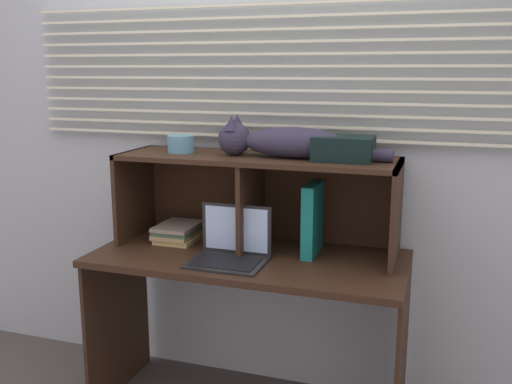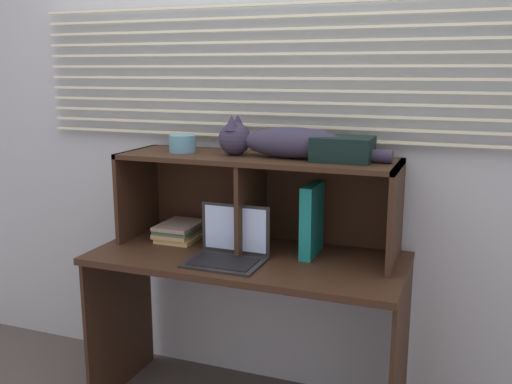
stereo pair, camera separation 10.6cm
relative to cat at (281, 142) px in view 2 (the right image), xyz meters
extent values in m
cube|color=#ACB8BC|center=(-0.12, 0.24, -0.01)|extent=(4.40, 0.04, 2.50)
cube|color=beige|center=(-0.12, 0.19, -0.01)|extent=(2.44, 0.02, 0.01)
cube|color=beige|center=(-0.12, 0.19, 0.05)|extent=(2.44, 0.02, 0.01)
cube|color=beige|center=(-0.12, 0.19, 0.10)|extent=(2.44, 0.02, 0.01)
cube|color=beige|center=(-0.12, 0.19, 0.16)|extent=(2.44, 0.02, 0.01)
cube|color=beige|center=(-0.12, 0.19, 0.21)|extent=(2.44, 0.02, 0.01)
cube|color=beige|center=(-0.12, 0.19, 0.27)|extent=(2.44, 0.02, 0.01)
cube|color=beige|center=(-0.12, 0.19, 0.32)|extent=(2.44, 0.02, 0.01)
cube|color=beige|center=(-0.12, 0.19, 0.38)|extent=(2.44, 0.02, 0.01)
cube|color=beige|center=(-0.12, 0.19, 0.43)|extent=(2.44, 0.02, 0.01)
cube|color=beige|center=(-0.12, 0.19, 0.48)|extent=(2.44, 0.02, 0.01)
cube|color=beige|center=(-0.12, 0.19, 0.54)|extent=(2.44, 0.02, 0.01)
cube|color=beige|center=(-0.12, 0.19, 0.59)|extent=(2.44, 0.02, 0.01)
cube|color=#332014|center=(-0.12, -0.11, -0.51)|extent=(1.37, 0.62, 0.03)
cube|color=#332014|center=(-0.79, -0.11, -0.89)|extent=(0.02, 0.56, 0.74)
cube|color=#332014|center=(0.56, -0.11, -0.89)|extent=(0.02, 0.56, 0.74)
cube|color=#332014|center=(-0.12, 0.00, -0.08)|extent=(1.26, 0.38, 0.02)
cube|color=#332014|center=(-0.73, 0.00, -0.28)|extent=(0.02, 0.38, 0.43)
cube|color=#332014|center=(0.50, 0.00, -0.28)|extent=(0.02, 0.38, 0.43)
cube|color=#332014|center=(-0.14, 0.00, -0.29)|extent=(0.02, 0.36, 0.40)
cube|color=#362012|center=(-0.12, 0.18, -0.28)|extent=(1.26, 0.01, 0.43)
ellipsoid|color=#2D2B3E|center=(0.06, 0.00, 0.00)|extent=(0.46, 0.16, 0.13)
sphere|color=#2D2B3E|center=(-0.22, 0.00, 0.00)|extent=(0.15, 0.15, 0.15)
cone|color=#312943|center=(-0.22, -0.04, 0.08)|extent=(0.07, 0.07, 0.07)
cone|color=#2F273B|center=(-0.22, 0.04, 0.08)|extent=(0.07, 0.07, 0.07)
cylinder|color=#2D2B3E|center=(0.36, 0.00, -0.04)|extent=(0.23, 0.06, 0.06)
cube|color=black|center=(-0.16, -0.25, -0.49)|extent=(0.32, 0.25, 0.01)
cube|color=black|center=(-0.16, -0.13, -0.38)|extent=(0.32, 0.01, 0.22)
cube|color=#ADD1F9|center=(-0.16, -0.13, -0.38)|extent=(0.29, 0.00, 0.19)
cube|color=black|center=(-0.16, -0.26, -0.48)|extent=(0.27, 0.17, 0.00)
cube|color=#147771|center=(0.15, 0.00, -0.34)|extent=(0.05, 0.22, 0.32)
cube|color=tan|center=(-0.50, 0.01, -0.48)|extent=(0.18, 0.24, 0.02)
cube|color=tan|center=(-0.51, 0.00, -0.46)|extent=(0.18, 0.24, 0.02)
cube|color=#476849|center=(-0.51, 0.00, -0.44)|extent=(0.18, 0.24, 0.02)
cube|color=gray|center=(-0.51, 0.00, -0.42)|extent=(0.18, 0.24, 0.02)
cylinder|color=teal|center=(-0.48, 0.00, -0.03)|extent=(0.12, 0.12, 0.08)
cube|color=black|center=(0.27, 0.00, -0.02)|extent=(0.25, 0.19, 0.10)
camera|label=1|loc=(0.68, -2.39, 0.31)|focal=40.24mm
camera|label=2|loc=(0.78, -2.35, 0.31)|focal=40.24mm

